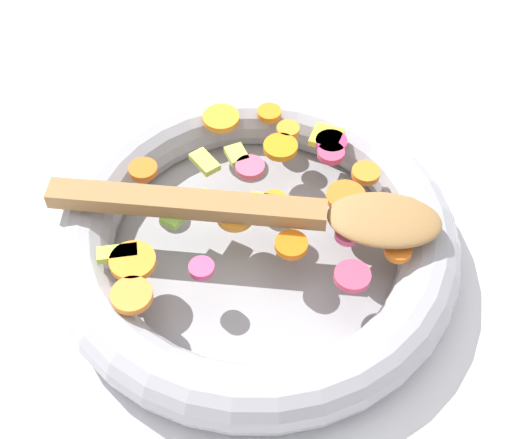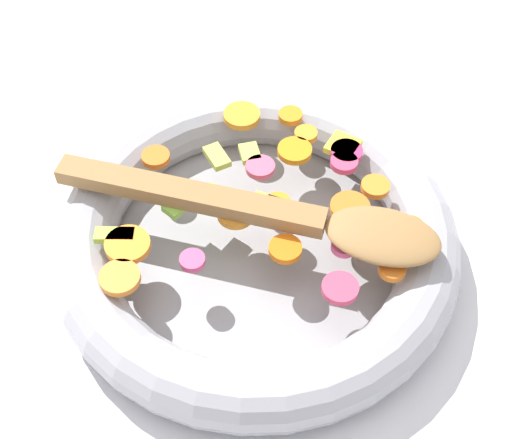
{
  "view_description": "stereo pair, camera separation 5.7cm",
  "coord_description": "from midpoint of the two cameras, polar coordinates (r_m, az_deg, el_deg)",
  "views": [
    {
      "loc": [
        -0.17,
        0.32,
        0.5
      ],
      "look_at": [
        0.0,
        0.0,
        0.05
      ],
      "focal_mm": 50.0,
      "sensor_mm": 36.0,
      "label": 1
    },
    {
      "loc": [
        -0.22,
        0.28,
        0.5
      ],
      "look_at": [
        0.0,
        0.0,
        0.05
      ],
      "focal_mm": 50.0,
      "sensor_mm": 36.0,
      "label": 2
    }
  ],
  "objects": [
    {
      "name": "ground_plane",
      "position": [
        0.61,
        -2.67,
        -3.09
      ],
      "size": [
        4.0,
        4.0,
        0.0
      ],
      "primitive_type": "plane",
      "color": "silver"
    },
    {
      "name": "wooden_spoon",
      "position": [
        0.56,
        -0.54,
        0.45
      ],
      "size": [
        0.31,
        0.16,
        0.01
      ],
      "color": "olive",
      "rests_on": "chopped_vegetables"
    },
    {
      "name": "skillet",
      "position": [
        0.6,
        -2.75,
        -1.85
      ],
      "size": [
        0.34,
        0.34,
        0.05
      ],
      "color": "gray",
      "rests_on": "ground_plane"
    },
    {
      "name": "chopped_vegetables",
      "position": [
        0.58,
        -2.18,
        1.73
      ],
      "size": [
        0.25,
        0.25,
        0.01
      ],
      "color": "orange",
      "rests_on": "skillet"
    }
  ]
}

